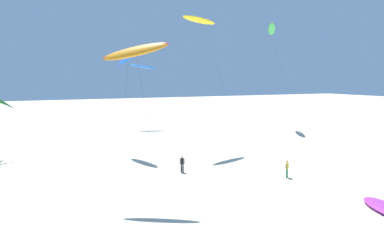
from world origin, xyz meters
name	(u,v)px	position (x,y,z in m)	size (l,w,h in m)	color
flying_kite_0	(199,20)	(6.82, 35.36, 16.09)	(5.94, 7.69, 16.64)	yellow
flying_kite_1	(272,29)	(26.54, 46.81, 17.70)	(4.64, 11.13, 18.67)	green
flying_kite_3	(142,67)	(5.60, 56.81, 11.17)	(5.16, 10.11, 11.90)	blue
flying_kite_4	(129,58)	(-1.87, 36.29, 11.34)	(3.22, 4.94, 12.54)	blue
flying_kite_5	(136,51)	(-4.95, 21.55, 10.92)	(4.70, 4.92, 11.95)	orange
person_near_left	(287,168)	(8.69, 20.77, 0.87)	(0.46, 0.32, 1.59)	#338E56
person_near_right	(182,163)	(0.65, 26.26, 0.90)	(0.46, 0.31, 1.65)	black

